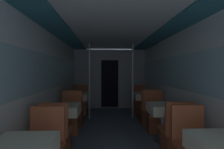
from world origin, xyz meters
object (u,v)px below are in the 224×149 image
dining_table_right_2 (144,97)px  chair_left_far_2 (81,105)px  dining_table_left_1 (64,112)px  chair_left_near_1 (56,141)px  dining_table_left_2 (78,98)px  dining_table_right_1 (164,111)px  chair_right_far_1 (155,119)px  chair_right_near_2 (149,113)px  chair_right_far_2 (140,105)px  chair_left_near_2 (75,114)px  support_pole_right_2 (133,81)px  chair_right_near_1 (175,139)px  support_pole_left_2 (89,81)px  chair_left_far_1 (70,120)px

dining_table_right_2 → chair_left_far_2: bearing=163.6°
dining_table_left_1 → chair_left_near_1: bearing=-90.0°
dining_table_left_2 → dining_table_right_1: size_ratio=1.00×
dining_table_left_2 → chair_right_far_1: (1.94, -1.17, -0.34)m
chair_left_near_1 → chair_right_far_1: size_ratio=1.00×
chair_right_near_2 → dining_table_right_2: bearing=90.0°
dining_table_right_1 → chair_right_far_2: (0.00, 2.32, -0.34)m
chair_left_near_2 → support_pole_right_2: bearing=19.6°
dining_table_right_1 → chair_right_near_1: bearing=-90.0°
dining_table_right_1 → chair_right_far_2: size_ratio=0.81×
support_pole_left_2 → chair_right_near_2: bearing=-19.6°
chair_right_near_1 → chair_right_far_1: (0.00, 1.15, 0.00)m
chair_left_near_1 → support_pole_left_2: support_pole_left_2 is taller
chair_right_near_1 → chair_right_far_2: bearing=90.0°
support_pole_right_2 → dining_table_left_1: bearing=-132.7°
chair_right_near_2 → support_pole_right_2: (-0.33, 0.57, 0.81)m
chair_left_near_2 → chair_left_far_2: same height
dining_table_left_2 → chair_left_near_2: bearing=-90.0°
dining_table_right_1 → chair_right_near_2: (0.00, 1.17, -0.34)m
dining_table_left_2 → chair_left_near_1: bearing=-90.0°
dining_table_left_1 → dining_table_left_2: bearing=90.0°
chair_right_near_1 → support_pole_right_2: size_ratio=0.42×
support_pole_left_2 → chair_right_far_2: size_ratio=2.37×
chair_left_far_1 → chair_right_far_1: bearing=-180.0°
support_pole_left_2 → dining_table_right_1: size_ratio=2.92×
chair_right_far_1 → chair_right_near_1: bearing=90.0°
support_pole_left_2 → dining_table_right_2: support_pole_left_2 is taller
chair_left_near_1 → chair_left_far_2: size_ratio=1.00×
dining_table_left_2 → chair_left_near_2: size_ratio=0.81×
chair_left_near_2 → dining_table_right_2: bearing=16.4°
chair_left_far_1 → chair_left_near_1: bearing=90.0°
dining_table_right_1 → dining_table_left_1: bearing=180.0°
chair_left_near_2 → chair_left_far_2: size_ratio=1.00×
dining_table_left_1 → chair_right_near_2: bearing=31.1°
support_pole_right_2 → chair_right_far_2: bearing=59.9°
chair_left_near_2 → chair_right_far_2: bearing=30.5°
chair_left_near_1 → support_pole_right_2: support_pole_right_2 is taller
dining_table_left_1 → chair_left_far_1: bearing=90.0°
dining_table_right_2 → dining_table_right_1: bearing=-90.0°
chair_right_near_2 → chair_right_near_1: bearing=-90.0°
dining_table_left_2 → chair_left_far_2: bearing=90.0°
chair_right_near_1 → support_pole_right_2: bearing=98.2°
chair_right_far_1 → chair_right_near_2: bearing=-90.0°
chair_right_far_1 → dining_table_left_2: bearing=-31.1°
dining_table_right_1 → chair_right_near_1: chair_right_near_1 is taller
chair_left_far_2 → dining_table_right_2: 2.05m
chair_left_far_1 → support_pole_right_2: (1.61, 1.17, 0.81)m
chair_left_near_1 → chair_left_far_2: (0.00, 2.89, 0.00)m
chair_right_near_2 → dining_table_left_1: bearing=-148.9°
chair_right_far_1 → chair_right_near_2: size_ratio=1.00×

